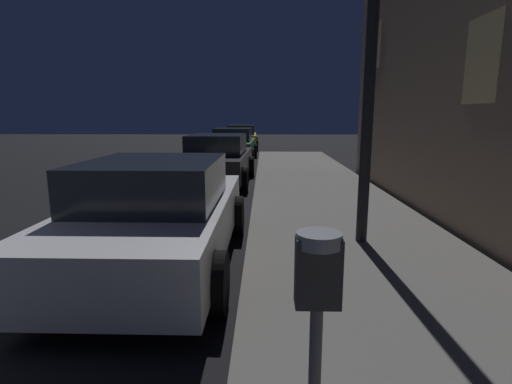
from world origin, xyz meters
name	(u,v)px	position (x,y,z in m)	size (l,w,h in m)	color
parking_meter	(317,307)	(4.48, -0.72, 1.18)	(0.19, 0.19, 1.36)	#59595B
car_white	(158,214)	(2.85, 2.71, 0.70)	(2.10, 4.34, 1.43)	silver
car_black	(217,159)	(2.85, 9.29, 0.71)	(2.13, 4.45, 1.43)	black
car_green	(233,145)	(2.85, 15.24, 0.70)	(2.09, 4.39, 1.43)	#19592D
car_yellow_cab	(241,137)	(2.85, 21.48, 0.71)	(2.12, 4.53, 1.43)	gold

